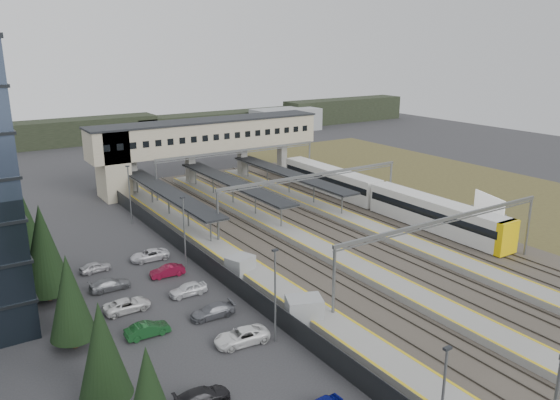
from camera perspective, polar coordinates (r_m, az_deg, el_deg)
ground at (r=56.14m, az=2.01°, el=-8.75°), size 220.00×220.00×0.00m
conifer_row at (r=42.78m, az=-20.01°, el=-10.95°), size 4.42×49.82×9.50m
car_park at (r=44.64m, az=-7.29°, el=-15.03°), size 10.66×44.51×1.27m
lampposts at (r=51.62m, az=-6.08°, el=-5.89°), size 0.50×53.25×8.07m
fence at (r=56.62m, az=-6.37°, el=-7.51°), size 0.08×90.00×2.00m
relay_cabin_near at (r=48.14m, az=2.54°, el=-11.54°), size 3.65×3.20×2.53m
relay_cabin_far at (r=57.21m, az=-4.16°, el=-7.00°), size 3.13×2.87×2.36m
rail_corridor at (r=64.93m, az=6.25°, el=-5.02°), size 34.00×90.00×0.92m
canopies at (r=80.11m, az=-4.97°, el=1.83°), size 23.10×30.00×3.28m
footbridge at (r=92.79m, az=-9.07°, el=6.19°), size 40.40×6.40×11.20m
gantries at (r=63.36m, az=9.41°, el=-0.24°), size 28.40×62.28×7.17m
train at (r=80.15m, az=10.27°, el=0.38°), size 3.12×43.33×3.92m
billboard at (r=74.04m, az=20.98°, el=-0.77°), size 2.04×5.78×5.14m
scrub_east at (r=90.91m, az=23.96°, el=-0.34°), size 34.00×120.00×0.06m
treeline_far at (r=145.53m, az=-11.40°, el=7.64°), size 170.00×19.00×7.00m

